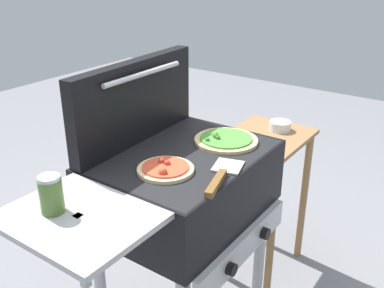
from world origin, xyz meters
name	(u,v)px	position (x,y,z in m)	size (l,w,h in m)	color
grill	(183,192)	(-0.01, 0.00, 0.76)	(0.96, 0.53, 0.90)	black
grill_lid_open	(136,101)	(0.00, 0.21, 1.05)	(0.63, 0.09, 0.30)	black
pizza_pepperoni	(165,169)	(-0.14, -0.03, 0.91)	(0.18, 0.18, 0.04)	beige
pizza_veggie	(226,140)	(0.18, -0.06, 0.91)	(0.24, 0.24, 0.03)	#E0C17F
sauce_jar	(51,194)	(-0.50, 0.07, 0.95)	(0.06, 0.06, 0.11)	#4C6B2D
spatula	(221,176)	(-0.08, -0.20, 0.91)	(0.27, 0.13, 0.02)	#B7BABF
prep_table	(263,175)	(0.66, 0.00, 0.53)	(0.44, 0.36, 0.75)	olive
topping_bowl_near	(280,126)	(0.76, -0.02, 0.77)	(0.10, 0.10, 0.04)	silver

